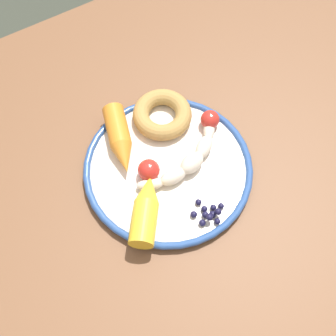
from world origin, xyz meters
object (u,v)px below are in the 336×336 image
(carrot_orange, at_px, (120,139))
(tomato_mid, at_px, (149,170))
(dining_table, at_px, (181,190))
(donut, at_px, (162,115))
(banana, at_px, (188,160))
(carrot_yellow, at_px, (146,210))
(blueberry_pile, at_px, (208,213))
(plate, at_px, (168,169))
(tomato_near, at_px, (210,120))

(carrot_orange, height_order, tomato_mid, same)
(dining_table, distance_m, tomato_mid, 0.13)
(tomato_mid, bearing_deg, donut, 48.80)
(banana, bearing_deg, dining_table, 158.47)
(carrot_yellow, xyz_separation_m, blueberry_pile, (0.08, -0.05, -0.01))
(blueberry_pile, bearing_deg, banana, 78.43)
(plate, height_order, tomato_near, tomato_near)
(plate, relative_size, blueberry_pile, 5.10)
(plate, xyz_separation_m, carrot_orange, (-0.05, 0.08, 0.02))
(donut, relative_size, blueberry_pile, 1.85)
(donut, bearing_deg, tomato_mid, -131.20)
(banana, bearing_deg, plate, 162.97)
(blueberry_pile, height_order, tomato_near, tomato_near)
(donut, bearing_deg, carrot_orange, -173.61)
(banana, distance_m, carrot_yellow, 0.11)
(dining_table, xyz_separation_m, donut, (0.02, 0.10, 0.11))
(carrot_orange, height_order, carrot_yellow, carrot_yellow)
(blueberry_pile, bearing_deg, tomato_near, 56.76)
(donut, xyz_separation_m, tomato_near, (0.06, -0.05, 0.00))
(carrot_yellow, relative_size, donut, 1.13)
(plate, height_order, tomato_mid, tomato_mid)
(carrot_orange, distance_m, tomato_mid, 0.08)
(banana, bearing_deg, carrot_yellow, -156.74)
(dining_table, bearing_deg, tomato_near, 28.72)
(tomato_mid, bearing_deg, banana, -12.04)
(plate, height_order, donut, donut)
(dining_table, distance_m, plate, 0.10)
(banana, height_order, carrot_orange, carrot_orange)
(banana, distance_m, blueberry_pile, 0.10)
(blueberry_pile, height_order, tomato_mid, tomato_mid)
(banana, relative_size, tomato_mid, 5.12)
(dining_table, distance_m, carrot_orange, 0.16)
(blueberry_pile, xyz_separation_m, tomato_mid, (-0.05, 0.11, 0.01))
(plate, relative_size, carrot_yellow, 2.43)
(carrot_yellow, relative_size, tomato_near, 3.55)
(tomato_mid, bearing_deg, carrot_orange, 100.38)
(carrot_orange, xyz_separation_m, donut, (0.09, 0.01, -0.00))
(carrot_orange, height_order, blueberry_pile, carrot_orange)
(tomato_mid, bearing_deg, carrot_yellow, -123.25)
(banana, bearing_deg, tomato_mid, 167.96)
(blueberry_pile, relative_size, tomato_mid, 1.53)
(donut, bearing_deg, plate, -114.52)
(carrot_yellow, bearing_deg, tomato_mid, 56.75)
(carrot_yellow, xyz_separation_m, donut, (0.11, 0.14, -0.01))
(dining_table, relative_size, tomato_near, 36.62)
(tomato_near, bearing_deg, tomato_mid, -166.65)
(banana, bearing_deg, tomato_near, 32.50)
(carrot_orange, bearing_deg, tomato_mid, -79.62)
(plate, distance_m, blueberry_pile, 0.11)
(plate, relative_size, carrot_orange, 2.14)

